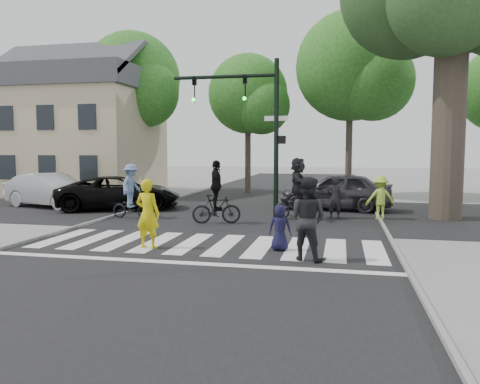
% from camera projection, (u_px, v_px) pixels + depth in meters
% --- Properties ---
extents(ground, '(120.00, 120.00, 0.00)m').
position_uv_depth(ground, '(196.00, 252.00, 12.04)').
color(ground, gray).
rests_on(ground, ground).
extents(road_stem, '(10.00, 70.00, 0.01)m').
position_uv_depth(road_stem, '(238.00, 222.00, 16.91)').
color(road_stem, black).
rests_on(road_stem, ground).
extents(road_cross, '(70.00, 10.00, 0.01)m').
position_uv_depth(road_cross, '(253.00, 212.00, 19.83)').
color(road_cross, black).
rests_on(road_cross, ground).
extents(curb_left, '(0.10, 70.00, 0.10)m').
position_uv_depth(curb_left, '(110.00, 217.00, 17.97)').
color(curb_left, gray).
rests_on(curb_left, ground).
extents(curb_right, '(0.10, 70.00, 0.10)m').
position_uv_depth(curb_right, '(384.00, 226.00, 15.84)').
color(curb_right, gray).
rests_on(curb_right, ground).
extents(crosswalk, '(10.00, 3.85, 0.01)m').
position_uv_depth(crosswalk, '(204.00, 247.00, 12.69)').
color(crosswalk, silver).
rests_on(crosswalk, ground).
extents(traffic_signal, '(4.45, 0.29, 6.00)m').
position_uv_depth(traffic_signal, '(254.00, 116.00, 17.65)').
color(traffic_signal, black).
rests_on(traffic_signal, ground).
extents(bg_tree_0, '(5.46, 5.20, 8.97)m').
position_uv_depth(bg_tree_0, '(66.00, 95.00, 29.97)').
color(bg_tree_0, brown).
rests_on(bg_tree_0, ground).
extents(bg_tree_1, '(6.09, 5.80, 9.80)m').
position_uv_depth(bg_tree_1, '(135.00, 83.00, 28.35)').
color(bg_tree_1, brown).
rests_on(bg_tree_1, ground).
extents(bg_tree_2, '(5.04, 4.80, 8.40)m').
position_uv_depth(bg_tree_2, '(251.00, 97.00, 28.07)').
color(bg_tree_2, brown).
rests_on(bg_tree_2, ground).
extents(bg_tree_3, '(6.30, 6.00, 10.20)m').
position_uv_depth(bg_tree_3, '(356.00, 70.00, 25.37)').
color(bg_tree_3, brown).
rests_on(bg_tree_3, ground).
extents(house, '(8.40, 8.10, 8.82)m').
position_uv_depth(house, '(82.00, 130.00, 27.73)').
color(house, beige).
rests_on(house, ground).
extents(pedestrian_woman, '(0.73, 0.53, 1.86)m').
position_uv_depth(pedestrian_woman, '(148.00, 214.00, 12.44)').
color(pedestrian_woman, '#D5C50F').
rests_on(pedestrian_woman, ground).
extents(pedestrian_child, '(0.59, 0.39, 1.21)m').
position_uv_depth(pedestrian_child, '(280.00, 228.00, 12.17)').
color(pedestrian_child, black).
rests_on(pedestrian_child, ground).
extents(pedestrian_adult, '(1.17, 1.05, 2.00)m').
position_uv_depth(pedestrian_adult, '(307.00, 219.00, 11.08)').
color(pedestrian_adult, black).
rests_on(pedestrian_adult, ground).
extents(cyclist_left, '(1.71, 1.14, 2.09)m').
position_uv_depth(cyclist_left, '(132.00, 195.00, 17.85)').
color(cyclist_left, black).
rests_on(cyclist_left, ground).
extents(cyclist_mid, '(1.80, 1.13, 2.26)m').
position_uv_depth(cyclist_mid, '(216.00, 198.00, 16.63)').
color(cyclist_mid, black).
rests_on(cyclist_mid, ground).
extents(cyclist_right, '(1.87, 1.74, 2.34)m').
position_uv_depth(cyclist_right, '(298.00, 192.00, 17.51)').
color(cyclist_right, black).
rests_on(cyclist_right, ground).
extents(car_suv, '(5.83, 4.15, 1.48)m').
position_uv_depth(car_suv, '(119.00, 193.00, 20.58)').
color(car_suv, black).
rests_on(car_suv, ground).
extents(car_silver, '(5.00, 2.93, 1.56)m').
position_uv_depth(car_silver, '(51.00, 190.00, 21.37)').
color(car_silver, silver).
rests_on(car_silver, ground).
extents(car_grey, '(5.00, 2.42, 1.64)m').
position_uv_depth(car_grey, '(336.00, 191.00, 20.42)').
color(car_grey, '#343238').
rests_on(car_grey, ground).
extents(bystander_hivis, '(1.14, 0.75, 1.65)m').
position_uv_depth(bystander_hivis, '(380.00, 198.00, 17.63)').
color(bystander_hivis, '#B3D63D').
rests_on(bystander_hivis, ground).
extents(bystander_dark, '(0.62, 0.45, 1.59)m').
position_uv_depth(bystander_dark, '(335.00, 198.00, 17.93)').
color(bystander_dark, black).
rests_on(bystander_dark, ground).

